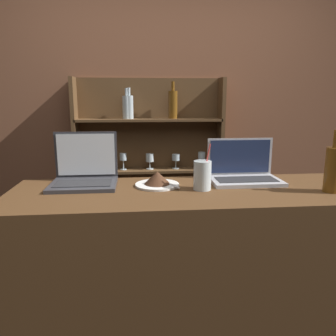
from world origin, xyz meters
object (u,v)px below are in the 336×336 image
object	(u,v)px
laptop_far	(243,172)
water_glass	(202,175)
wine_bottle_amber	(333,169)
laptop_near	(85,173)
cake_plate	(157,180)

from	to	relation	value
laptop_far	water_glass	xyz separation A→B (m)	(-0.24, -0.14, 0.02)
wine_bottle_amber	laptop_far	bearing A→B (deg)	144.80
laptop_near	laptop_far	xyz separation A→B (m)	(0.79, -0.01, -0.01)
water_glass	wine_bottle_amber	xyz separation A→B (m)	(0.57, -0.09, 0.04)
cake_plate	water_glass	size ratio (longest dim) A/B	0.99
laptop_near	wine_bottle_amber	bearing A→B (deg)	-12.09
laptop_far	wine_bottle_amber	world-z (taller)	wine_bottle_amber
wine_bottle_amber	laptop_near	bearing A→B (deg)	167.91
laptop_near	water_glass	world-z (taller)	laptop_near
cake_plate	wine_bottle_amber	size ratio (longest dim) A/B	0.76
laptop_far	water_glass	size ratio (longest dim) A/B	1.62
laptop_far	cake_plate	distance (m)	0.45
cake_plate	laptop_near	bearing A→B (deg)	169.58
laptop_near	water_glass	distance (m)	0.57
laptop_near	cake_plate	size ratio (longest dim) A/B	1.46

